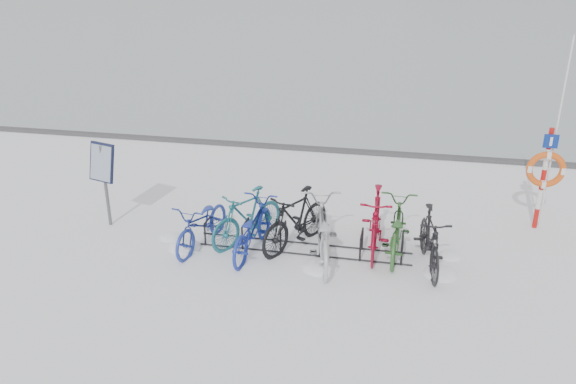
% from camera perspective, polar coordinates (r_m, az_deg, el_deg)
% --- Properties ---
extents(ground, '(900.00, 900.00, 0.00)m').
position_cam_1_polar(ground, '(10.42, 1.45, -5.84)').
color(ground, white).
rests_on(ground, ground).
extents(quay_edge, '(400.00, 0.25, 0.10)m').
position_cam_1_polar(quay_edge, '(15.80, 5.44, 4.20)').
color(quay_edge, '#3F3F42').
rests_on(quay_edge, ground).
extents(bike_rack, '(4.00, 0.48, 0.46)m').
position_cam_1_polar(bike_rack, '(10.34, 1.46, -4.95)').
color(bike_rack, black).
rests_on(bike_rack, ground).
extents(info_board, '(0.61, 0.37, 1.72)m').
position_cam_1_polar(info_board, '(11.45, -18.33, 2.41)').
color(info_board, '#595B5E').
rests_on(info_board, ground).
extents(lifebuoy_station, '(0.72, 0.22, 3.73)m').
position_cam_1_polar(lifebuoy_station, '(11.78, 24.72, 2.09)').
color(lifebuoy_station, '#B5110E').
rests_on(lifebuoy_station, ground).
extents(bike_0, '(0.92, 1.88, 0.95)m').
position_cam_1_polar(bike_0, '(10.49, -8.69, -3.02)').
color(bike_0, '#223696').
rests_on(bike_0, ground).
extents(bike_1, '(1.34, 1.77, 1.06)m').
position_cam_1_polar(bike_1, '(10.53, -4.16, -2.36)').
color(bike_1, '#1D6371').
rests_on(bike_1, ground).
extents(bike_2, '(0.81, 1.92, 0.98)m').
position_cam_1_polar(bike_2, '(10.17, -3.69, -3.54)').
color(bike_2, '#1A2D9B').
rests_on(bike_2, ground).
extents(bike_3, '(1.34, 1.91, 1.13)m').
position_cam_1_polar(bike_3, '(10.31, 0.81, -2.65)').
color(bike_3, black).
rests_on(bike_3, ground).
extents(bike_4, '(1.16, 2.21, 1.10)m').
position_cam_1_polar(bike_4, '(9.89, 3.49, -3.91)').
color(bike_4, '#AFB2B6').
rests_on(bike_4, ground).
extents(bike_5, '(0.58, 1.96, 1.17)m').
position_cam_1_polar(bike_5, '(10.30, 8.92, -2.84)').
color(bike_5, maroon).
rests_on(bike_5, ground).
extents(bike_6, '(0.72, 1.92, 1.00)m').
position_cam_1_polar(bike_6, '(10.31, 10.92, -3.48)').
color(bike_6, '#2C5F28').
rests_on(bike_6, ground).
extents(bike_7, '(0.75, 1.84, 1.07)m').
position_cam_1_polar(bike_7, '(9.92, 14.23, -4.60)').
color(bike_7, black).
rests_on(bike_7, ground).
extents(snow_drifts, '(5.66, 1.43, 0.22)m').
position_cam_1_polar(snow_drifts, '(10.08, 1.89, -6.87)').
color(snow_drifts, white).
rests_on(snow_drifts, ground).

